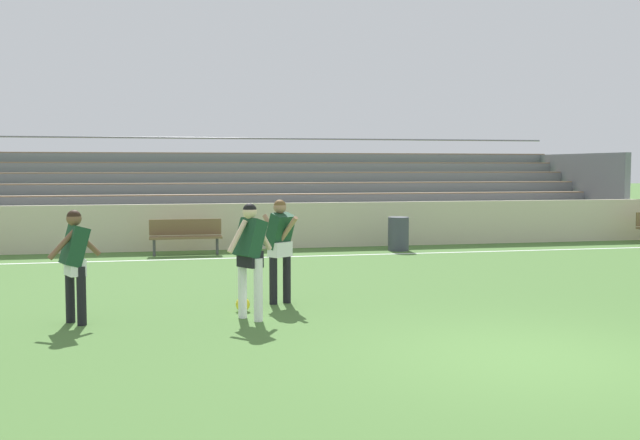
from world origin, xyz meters
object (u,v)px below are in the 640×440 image
trash_bin (398,234)px  soccer_ball (243,304)px  player_dark_challenging (280,242)px  player_dark_wide_left (75,257)px  player_dark_wide_right (250,250)px  bench_near_bin (186,233)px  bleacher_stand (263,192)px

trash_bin → soccer_ball: bearing=-123.5°
player_dark_challenging → player_dark_wide_left: player_dark_challenging is taller
player_dark_wide_left → soccer_ball: player_dark_wide_left is taller
player_dark_wide_right → bench_near_bin: bearing=94.2°
player_dark_challenging → player_dark_wide_left: (-3.08, -0.95, -0.05)m
trash_bin → player_dark_wide_right: player_dark_wide_right is taller
soccer_ball → player_dark_wide_right: bearing=-86.3°
player_dark_challenging → soccer_ball: bearing=-140.9°
trash_bin → player_dark_challenging: bearing=-121.7°
player_dark_challenging → player_dark_wide_right: player_dark_wide_right is taller
bleacher_stand → player_dark_wide_right: (-1.98, -12.91, -0.39)m
trash_bin → player_dark_wide_left: (-7.39, -7.93, 0.51)m
bleacher_stand → soccer_ball: (-2.02, -12.28, -1.30)m
bench_near_bin → player_dark_wide_left: bearing=-102.8°
bleacher_stand → player_dark_challenging: 11.82m
player_dark_challenging → soccer_ball: (-0.67, -0.55, -0.90)m
bench_near_bin → player_dark_wide_left: size_ratio=1.11×
player_dark_wide_right → soccer_ball: bearing=93.7°
bleacher_stand → player_dark_wide_left: (-4.44, -12.69, -0.45)m
player_dark_challenging → player_dark_wide_right: 1.33m
player_dark_challenging → soccer_ball: size_ratio=7.71×
bench_near_bin → soccer_ball: (0.57, -7.71, -0.44)m
trash_bin → player_dark_challenging: size_ratio=0.53×
player_dark_wide_left → bleacher_stand: bearing=70.7°
player_dark_wide_right → player_dark_wide_left: (-2.45, 0.22, -0.06)m
bench_near_bin → bleacher_stand: bearing=60.4°
trash_bin → player_dark_wide_right: 9.55m
player_dark_wide_right → player_dark_wide_left: player_dark_wide_right is taller
player_dark_wide_left → soccer_ball: 2.59m
bleacher_stand → bench_near_bin: bearing=-119.6°
bleacher_stand → trash_bin: 5.68m
bleacher_stand → bench_near_bin: size_ratio=12.40×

